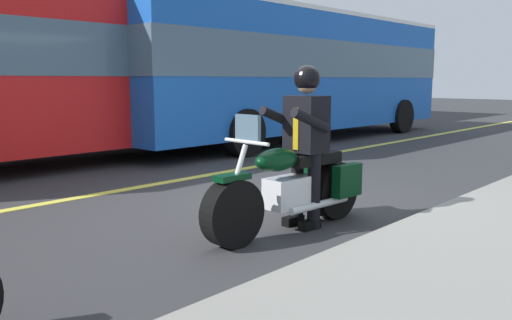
{
  "coord_description": "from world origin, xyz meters",
  "views": [
    {
      "loc": [
        5.07,
        4.49,
        1.59
      ],
      "look_at": [
        1.08,
        0.77,
        0.75
      ],
      "focal_mm": 36.78,
      "sensor_mm": 36.0,
      "label": 1
    }
  ],
  "objects_px": {
    "rider_main": "(305,132)",
    "bus_near": "(297,69)",
    "motorcycle_main": "(293,188)",
    "bus_far": "(116,66)"
  },
  "relations": [
    {
      "from": "motorcycle_main",
      "to": "bus_far",
      "type": "distance_m",
      "value": 6.44
    },
    {
      "from": "rider_main",
      "to": "bus_near",
      "type": "height_order",
      "value": "bus_near"
    },
    {
      "from": "rider_main",
      "to": "bus_near",
      "type": "distance_m",
      "value": 8.48
    },
    {
      "from": "motorcycle_main",
      "to": "rider_main",
      "type": "height_order",
      "value": "rider_main"
    },
    {
      "from": "motorcycle_main",
      "to": "bus_far",
      "type": "relative_size",
      "value": 0.2
    },
    {
      "from": "motorcycle_main",
      "to": "bus_near",
      "type": "bearing_deg",
      "value": -141.67
    },
    {
      "from": "rider_main",
      "to": "bus_far",
      "type": "distance_m",
      "value": 6.3
    },
    {
      "from": "motorcycle_main",
      "to": "rider_main",
      "type": "bearing_deg",
      "value": 177.32
    },
    {
      "from": "motorcycle_main",
      "to": "bus_far",
      "type": "height_order",
      "value": "bus_far"
    },
    {
      "from": "bus_near",
      "to": "bus_far",
      "type": "distance_m",
      "value": 5.04
    }
  ]
}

